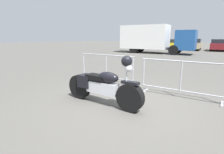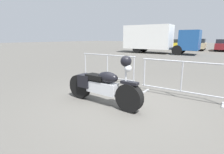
{
  "view_description": "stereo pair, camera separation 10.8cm",
  "coord_description": "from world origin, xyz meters",
  "px_view_note": "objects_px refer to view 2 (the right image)",
  "views": [
    {
      "loc": [
        2.43,
        -3.54,
        1.71
      ],
      "look_at": [
        -0.47,
        0.07,
        0.65
      ],
      "focal_mm": 28.0,
      "sensor_mm": 36.0,
      "label": 1
    },
    {
      "loc": [
        2.51,
        -3.47,
        1.71
      ],
      "look_at": [
        -0.47,
        0.07,
        0.65
      ],
      "focal_mm": 28.0,
      "sensor_mm": 36.0,
      "label": 2
    }
  ],
  "objects_px": {
    "motorcycle": "(102,85)",
    "parked_car_green": "(143,43)",
    "parked_car_maroon": "(223,45)",
    "box_truck": "(156,38)",
    "parked_car_yellow": "(178,44)",
    "parked_car_tan": "(198,44)",
    "crowd_barrier_far": "(182,79)",
    "parked_car_black": "(159,44)",
    "crowd_barrier_near": "(107,68)"
  },
  "relations": [
    {
      "from": "crowd_barrier_near",
      "to": "parked_car_yellow",
      "type": "bearing_deg",
      "value": 103.22
    },
    {
      "from": "parked_car_green",
      "to": "parked_car_black",
      "type": "height_order",
      "value": "parked_car_black"
    },
    {
      "from": "crowd_barrier_far",
      "to": "parked_car_yellow",
      "type": "relative_size",
      "value": 0.54
    },
    {
      "from": "parked_car_black",
      "to": "parked_car_tan",
      "type": "height_order",
      "value": "parked_car_tan"
    },
    {
      "from": "crowd_barrier_far",
      "to": "parked_car_green",
      "type": "relative_size",
      "value": 0.53
    },
    {
      "from": "box_truck",
      "to": "parked_car_yellow",
      "type": "xyz_separation_m",
      "value": [
        -0.6,
        8.37,
        -0.91
      ]
    },
    {
      "from": "parked_car_green",
      "to": "parked_car_maroon",
      "type": "relative_size",
      "value": 0.98
    },
    {
      "from": "parked_car_green",
      "to": "parked_car_tan",
      "type": "distance_m",
      "value": 8.5
    },
    {
      "from": "motorcycle",
      "to": "crowd_barrier_near",
      "type": "xyz_separation_m",
      "value": [
        -1.4,
        1.79,
        0.06
      ]
    },
    {
      "from": "parked_car_green",
      "to": "parked_car_maroon",
      "type": "xyz_separation_m",
      "value": [
        11.33,
        0.29,
        0.02
      ]
    },
    {
      "from": "parked_car_tan",
      "to": "crowd_barrier_far",
      "type": "bearing_deg",
      "value": -175.46
    },
    {
      "from": "parked_car_yellow",
      "to": "parked_car_maroon",
      "type": "relative_size",
      "value": 0.97
    },
    {
      "from": "crowd_barrier_far",
      "to": "parked_car_black",
      "type": "distance_m",
      "value": 23.59
    },
    {
      "from": "crowd_barrier_near",
      "to": "motorcycle",
      "type": "bearing_deg",
      "value": -51.91
    },
    {
      "from": "parked_car_green",
      "to": "crowd_barrier_far",
      "type": "bearing_deg",
      "value": -156.13
    },
    {
      "from": "motorcycle",
      "to": "parked_car_tan",
      "type": "height_order",
      "value": "parked_car_tan"
    },
    {
      "from": "crowd_barrier_far",
      "to": "parked_car_green",
      "type": "distance_m",
      "value": 24.92
    },
    {
      "from": "parked_car_tan",
      "to": "parked_car_maroon",
      "type": "xyz_separation_m",
      "value": [
        2.83,
        0.41,
        -0.02
      ]
    },
    {
      "from": "crowd_barrier_far",
      "to": "motorcycle",
      "type": "bearing_deg",
      "value": -128.1
    },
    {
      "from": "crowd_barrier_far",
      "to": "box_truck",
      "type": "bearing_deg",
      "value": 119.23
    },
    {
      "from": "parked_car_yellow",
      "to": "crowd_barrier_near",
      "type": "bearing_deg",
      "value": -175.59
    },
    {
      "from": "parked_car_yellow",
      "to": "parked_car_maroon",
      "type": "xyz_separation_m",
      "value": [
        5.67,
        0.06,
        0.02
      ]
    },
    {
      "from": "crowd_barrier_near",
      "to": "parked_car_green",
      "type": "height_order",
      "value": "parked_car_green"
    },
    {
      "from": "parked_car_tan",
      "to": "parked_car_green",
      "type": "bearing_deg",
      "value": 80.41
    },
    {
      "from": "parked_car_yellow",
      "to": "parked_car_tan",
      "type": "relative_size",
      "value": 0.94
    },
    {
      "from": "motorcycle",
      "to": "box_truck",
      "type": "height_order",
      "value": "box_truck"
    },
    {
      "from": "parked_car_tan",
      "to": "parked_car_maroon",
      "type": "bearing_deg",
      "value": -90.58
    },
    {
      "from": "motorcycle",
      "to": "parked_car_green",
      "type": "height_order",
      "value": "parked_car_green"
    },
    {
      "from": "parked_car_black",
      "to": "parked_car_maroon",
      "type": "relative_size",
      "value": 0.98
    },
    {
      "from": "parked_car_maroon",
      "to": "crowd_barrier_far",
      "type": "bearing_deg",
      "value": 176.88
    },
    {
      "from": "parked_car_green",
      "to": "parked_car_tan",
      "type": "relative_size",
      "value": 0.95
    },
    {
      "from": "box_truck",
      "to": "motorcycle",
      "type": "bearing_deg",
      "value": -76.28
    },
    {
      "from": "motorcycle",
      "to": "parked_car_tan",
      "type": "bearing_deg",
      "value": 95.21
    },
    {
      "from": "crowd_barrier_near",
      "to": "parked_car_yellow",
      "type": "relative_size",
      "value": 0.54
    },
    {
      "from": "crowd_barrier_near",
      "to": "parked_car_maroon",
      "type": "distance_m",
      "value": 21.28
    },
    {
      "from": "parked_car_black",
      "to": "parked_car_tan",
      "type": "bearing_deg",
      "value": -100.89
    },
    {
      "from": "crowd_barrier_near",
      "to": "crowd_barrier_far",
      "type": "xyz_separation_m",
      "value": [
        2.8,
        0.0,
        0.0
      ]
    },
    {
      "from": "crowd_barrier_near",
      "to": "box_truck",
      "type": "distance_m",
      "value": 13.6
    },
    {
      "from": "crowd_barrier_far",
      "to": "parked_car_tan",
      "type": "distance_m",
      "value": 21.44
    },
    {
      "from": "parked_car_black",
      "to": "parked_car_tan",
      "type": "xyz_separation_m",
      "value": [
        5.67,
        -0.21,
        0.04
      ]
    },
    {
      "from": "motorcycle",
      "to": "parked_car_yellow",
      "type": "relative_size",
      "value": 0.53
    },
    {
      "from": "crowd_barrier_near",
      "to": "parked_car_green",
      "type": "relative_size",
      "value": 0.53
    },
    {
      "from": "parked_car_maroon",
      "to": "parked_car_yellow",
      "type": "bearing_deg",
      "value": 81.83
    },
    {
      "from": "parked_car_black",
      "to": "parked_car_maroon",
      "type": "xyz_separation_m",
      "value": [
        8.5,
        0.2,
        0.01
      ]
    },
    {
      "from": "motorcycle",
      "to": "parked_car_maroon",
      "type": "relative_size",
      "value": 0.51
    },
    {
      "from": "motorcycle",
      "to": "parked_car_black",
      "type": "distance_m",
      "value": 24.64
    },
    {
      "from": "motorcycle",
      "to": "crowd_barrier_near",
      "type": "relative_size",
      "value": 0.98
    },
    {
      "from": "motorcycle",
      "to": "crowd_barrier_far",
      "type": "height_order",
      "value": "motorcycle"
    },
    {
      "from": "parked_car_yellow",
      "to": "parked_car_tan",
      "type": "distance_m",
      "value": 2.86
    },
    {
      "from": "box_truck",
      "to": "parked_car_green",
      "type": "xyz_separation_m",
      "value": [
        -6.27,
        8.14,
        -0.91
      ]
    }
  ]
}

